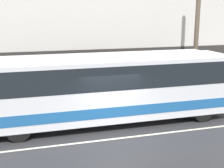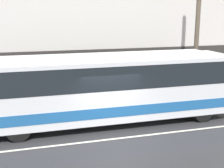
{
  "view_description": "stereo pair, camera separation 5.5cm",
  "coord_description": "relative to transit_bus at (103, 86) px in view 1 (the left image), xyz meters",
  "views": [
    {
      "loc": [
        -3.48,
        -11.32,
        5.06
      ],
      "look_at": [
        0.42,
        1.97,
        1.82
      ],
      "focal_mm": 50.0,
      "sensor_mm": 36.0,
      "label": 1
    },
    {
      "loc": [
        -3.42,
        -11.33,
        5.06
      ],
      "look_at": [
        0.42,
        1.97,
        1.82
      ],
      "focal_mm": 50.0,
      "sensor_mm": 36.0,
      "label": 2
    }
  ],
  "objects": [
    {
      "name": "utility_pole_near",
      "position": [
        6.41,
        2.89,
        2.28
      ],
      "size": [
        0.27,
        0.27,
        7.75
      ],
      "color": "brown",
      "rests_on": "sidewalk"
    },
    {
      "name": "lane_stripe",
      "position": [
        0.02,
        -1.97,
        -1.77
      ],
      "size": [
        54.0,
        0.14,
        0.01
      ],
      "color": "beige",
      "rests_on": "ground_plane"
    },
    {
      "name": "ground_plane",
      "position": [
        0.02,
        -1.97,
        -1.78
      ],
      "size": [
        60.0,
        60.0,
        0.0
      ],
      "primitive_type": "plane",
      "color": "#2D2D30"
    },
    {
      "name": "transit_bus",
      "position": [
        0.0,
        0.0,
        0.0
      ],
      "size": [
        12.31,
        2.6,
        3.15
      ],
      "color": "silver",
      "rests_on": "ground_plane"
    },
    {
      "name": "sidewalk",
      "position": [
        0.02,
        3.6,
        -1.69
      ],
      "size": [
        60.0,
        3.15,
        0.18
      ],
      "color": "#A09E99",
      "rests_on": "ground_plane"
    }
  ]
}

